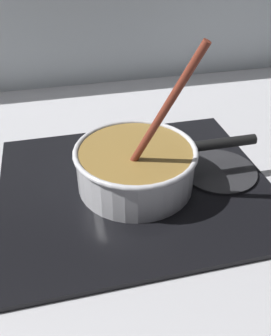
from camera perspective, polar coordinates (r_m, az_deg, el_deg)
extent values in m
cube|color=#B7B7BC|center=(0.65, -1.38, -15.67)|extent=(2.40, 1.60, 0.04)
cube|color=black|center=(0.77, 0.00, -2.88)|extent=(0.56, 0.48, 0.01)
torus|color=#592D0C|center=(0.77, 0.00, -2.29)|extent=(0.16, 0.16, 0.01)
cylinder|color=#262628|center=(0.82, 12.86, -0.43)|extent=(0.17, 0.17, 0.01)
cylinder|color=silver|center=(0.75, 0.00, 0.00)|extent=(0.24, 0.24, 0.08)
cylinder|color=olive|center=(0.74, 0.00, 0.25)|extent=(0.23, 0.23, 0.08)
torus|color=silver|center=(0.72, 0.00, 2.70)|extent=(0.25, 0.25, 0.01)
cylinder|color=black|center=(0.79, 13.61, 3.82)|extent=(0.14, 0.02, 0.02)
cylinder|color=beige|center=(0.71, -2.73, 0.85)|extent=(0.03, 0.03, 0.01)
cylinder|color=beige|center=(0.71, 2.19, 1.11)|extent=(0.03, 0.03, 0.01)
cylinder|color=#EDD88C|center=(0.67, -1.69, -1.05)|extent=(0.04, 0.04, 0.01)
cylinder|color=beige|center=(0.74, 0.04, 2.65)|extent=(0.03, 0.03, 0.01)
cylinder|color=maroon|center=(0.63, 4.42, 8.77)|extent=(0.12, 0.07, 0.25)
cube|color=brown|center=(0.71, -0.84, 0.36)|extent=(0.05, 0.05, 0.01)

